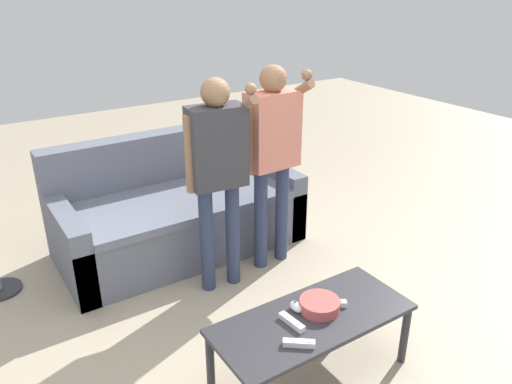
{
  "coord_description": "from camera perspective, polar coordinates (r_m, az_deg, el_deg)",
  "views": [
    {
      "loc": [
        -1.25,
        -1.89,
        2.02
      ],
      "look_at": [
        0.15,
        0.26,
        0.89
      ],
      "focal_mm": 35.08,
      "sensor_mm": 36.0,
      "label": 1
    }
  ],
  "objects": [
    {
      "name": "game_remote_wand_spare",
      "position": [
        2.49,
        4.92,
        -16.81
      ],
      "size": [
        0.14,
        0.12,
        0.03
      ],
      "color": "white",
      "rests_on": "coffee_table"
    },
    {
      "name": "player_center",
      "position": [
        3.18,
        -4.39,
        3.35
      ],
      "size": [
        0.43,
        0.32,
        1.45
      ],
      "color": "#2D3856",
      "rests_on": "ground"
    },
    {
      "name": "player_right",
      "position": [
        3.46,
        1.89,
        5.37
      ],
      "size": [
        0.44,
        0.28,
        1.48
      ],
      "color": "#2D3856",
      "rests_on": "ground"
    },
    {
      "name": "game_remote_nunchuk",
      "position": [
        2.7,
        4.63,
        -12.9
      ],
      "size": [
        0.06,
        0.09,
        0.05
      ],
      "color": "white",
      "rests_on": "coffee_table"
    },
    {
      "name": "snack_bowl",
      "position": [
        2.71,
        7.26,
        -12.66
      ],
      "size": [
        0.21,
        0.21,
        0.06
      ],
      "primitive_type": "cylinder",
      "color": "#B24C47",
      "rests_on": "coffee_table"
    },
    {
      "name": "ground_plane",
      "position": [
        3.03,
        0.33,
        -17.93
      ],
      "size": [
        12.0,
        12.0,
        0.0
      ],
      "primitive_type": "plane",
      "color": "tan"
    },
    {
      "name": "coffee_table",
      "position": [
        2.7,
        6.46,
        -14.78
      ],
      "size": [
        1.07,
        0.46,
        0.39
      ],
      "color": "#2D2D33",
      "rests_on": "ground"
    },
    {
      "name": "couch",
      "position": [
        3.99,
        -9.05,
        -2.22
      ],
      "size": [
        1.83,
        0.9,
        0.86
      ],
      "color": "slate",
      "rests_on": "ground"
    },
    {
      "name": "game_remote_wand_near",
      "position": [
        2.61,
        4.1,
        -14.57
      ],
      "size": [
        0.05,
        0.17,
        0.03
      ],
      "color": "white",
      "rests_on": "coffee_table"
    },
    {
      "name": "game_remote_wand_far",
      "position": [
        2.75,
        8.76,
        -12.48
      ],
      "size": [
        0.14,
        0.11,
        0.03
      ],
      "color": "white",
      "rests_on": "coffee_table"
    }
  ]
}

